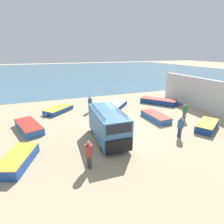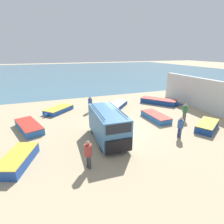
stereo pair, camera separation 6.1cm
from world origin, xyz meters
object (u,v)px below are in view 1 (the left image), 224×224
at_px(fishing_rowboat_2, 207,125).
at_px(fishing_rowboat_3, 28,126).
at_px(fishing_rowboat_6, 58,110).
at_px(fishing_rowboat_0, 155,116).
at_px(fishing_rowboat_1, 19,158).
at_px(fisherman_3, 185,110).
at_px(parked_van, 108,124).
at_px(fisherman_0, 181,125).
at_px(fisherman_1, 89,152).
at_px(fishing_rowboat_4, 115,106).
at_px(fisherman_2, 90,103).
at_px(fishing_rowboat_5, 160,101).

bearing_deg(fishing_rowboat_2, fishing_rowboat_3, 129.64).
bearing_deg(fishing_rowboat_6, fishing_rowboat_0, 105.35).
distance_m(fishing_rowboat_1, fisherman_3, 14.68).
distance_m(parked_van, fisherman_0, 5.68).
relative_size(fishing_rowboat_1, fisherman_1, 2.17).
bearing_deg(fishing_rowboat_6, fishing_rowboat_4, 128.27).
xyz_separation_m(fishing_rowboat_3, fisherman_0, (11.35, -5.88, 0.73)).
distance_m(fisherman_1, fisherman_3, 11.39).
xyz_separation_m(fisherman_2, fisherman_3, (8.09, -5.87, -0.01)).
distance_m(fishing_rowboat_5, fisherman_2, 9.22).
bearing_deg(fishing_rowboat_5, parked_van, -93.36).
distance_m(fisherman_0, fisherman_3, 4.12).
height_order(parked_van, fisherman_0, parked_van).
xyz_separation_m(fishing_rowboat_5, fisherman_1, (-11.72, -9.76, 0.73)).
xyz_separation_m(fishing_rowboat_2, fishing_rowboat_5, (0.65, 8.02, 0.01)).
height_order(fishing_rowboat_4, fishing_rowboat_5, fishing_rowboat_5).
bearing_deg(fishing_rowboat_5, fishing_rowboat_0, -79.11).
relative_size(fishing_rowboat_0, fishing_rowboat_4, 0.90).
height_order(fishing_rowboat_3, fisherman_2, fisherman_2).
relative_size(parked_van, fishing_rowboat_6, 1.34).
bearing_deg(fisherman_2, fisherman_0, -53.37).
height_order(fishing_rowboat_1, fisherman_3, fisherman_3).
xyz_separation_m(fishing_rowboat_2, fisherman_3, (-0.45, 2.37, 0.70)).
bearing_deg(fisherman_3, fishing_rowboat_3, -40.80).
bearing_deg(fishing_rowboat_2, fisherman_1, 158.69).
xyz_separation_m(fishing_rowboat_3, fisherman_2, (6.26, 2.82, 0.74)).
xyz_separation_m(fishing_rowboat_0, fisherman_3, (2.53, -1.31, 0.74)).
height_order(parked_van, fisherman_1, parked_van).
bearing_deg(fishing_rowboat_0, fisherman_0, 171.30).
distance_m(fishing_rowboat_1, fishing_rowboat_2, 14.96).
bearing_deg(fishing_rowboat_5, fisherman_3, -50.25).
distance_m(fishing_rowboat_0, fisherman_1, 9.77).
relative_size(fishing_rowboat_2, fishing_rowboat_4, 0.80).
xyz_separation_m(fishing_rowboat_0, fisherman_1, (-8.09, -5.41, 0.78)).
relative_size(fishing_rowboat_0, fisherman_1, 2.34).
distance_m(fishing_rowboat_2, fisherman_3, 2.51).
bearing_deg(fisherman_0, fishing_rowboat_4, 93.02).
bearing_deg(fishing_rowboat_6, fisherman_3, 106.31).
distance_m(fishing_rowboat_4, fishing_rowboat_5, 6.09).
xyz_separation_m(fishing_rowboat_4, fishing_rowboat_5, (6.09, -0.23, 0.08)).
distance_m(fishing_rowboat_3, fisherman_2, 6.90).
bearing_deg(fisherman_0, fishing_rowboat_5, 54.36).
xyz_separation_m(fishing_rowboat_4, fisherman_0, (1.99, -8.71, 0.78)).
distance_m(fishing_rowboat_0, fisherman_3, 2.94).
bearing_deg(parked_van, fishing_rowboat_1, -79.55).
distance_m(fishing_rowboat_5, fisherman_3, 5.80).
bearing_deg(fisherman_3, fishing_rowboat_4, -78.51).
bearing_deg(fishing_rowboat_0, fisherman_2, 48.34).
xyz_separation_m(fishing_rowboat_4, fisherman_1, (-5.63, -10.00, 0.81)).
xyz_separation_m(fishing_rowboat_1, fishing_rowboat_3, (0.16, 5.22, -0.04)).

